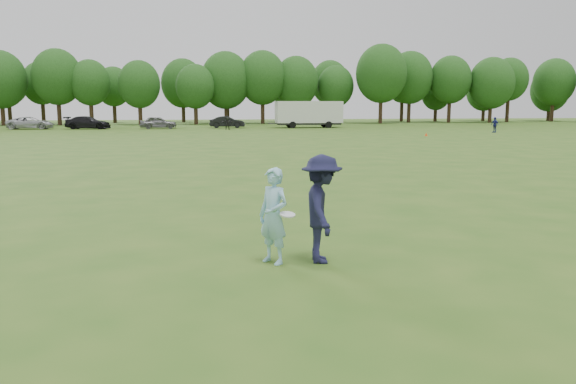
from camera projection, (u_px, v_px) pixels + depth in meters
name	position (u px, v px, depth m)	size (l,w,h in m)	color
ground	(329.00, 271.00, 9.36)	(200.00, 200.00, 0.00)	#305818
thrower	(273.00, 216.00, 9.72)	(0.61, 0.40, 1.68)	#97D2E9
defender	(322.00, 209.00, 9.78)	(1.23, 0.71, 1.90)	#191A38
player_far_b	(495.00, 125.00, 56.38)	(0.91, 0.38, 1.55)	navy
player_far_d	(227.00, 123.00, 63.08)	(1.44, 0.46, 1.55)	black
car_c	(30.00, 123.00, 64.00)	(2.32, 5.04, 1.40)	#ABABAF
car_d	(88.00, 123.00, 64.41)	(2.05, 5.04, 1.46)	black
car_e	(158.00, 123.00, 65.30)	(1.70, 4.22, 1.44)	slate
car_f	(227.00, 122.00, 67.54)	(1.47, 4.22, 1.39)	black
field_cone	(426.00, 134.00, 50.02)	(0.28, 0.28, 0.30)	#FD420D
disc_in_play	(287.00, 215.00, 9.54)	(0.29, 0.28, 0.09)	white
cargo_trailer	(309.00, 113.00, 68.12)	(9.00, 2.75, 3.20)	silver
treeline	(225.00, 81.00, 83.77)	(130.35, 18.39, 11.74)	#332114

